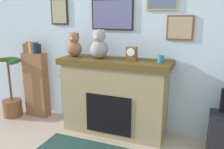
{
  "coord_description": "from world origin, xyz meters",
  "views": [
    {
      "loc": [
        1.16,
        -1.2,
        1.62
      ],
      "look_at": [
        0.01,
        1.7,
        0.83
      ],
      "focal_mm": 37.67,
      "sensor_mm": 36.0,
      "label": 1
    }
  ],
  "objects_px": {
    "teddy_bear_grey": "(74,46)",
    "teddy_bear_cream": "(99,45)",
    "candle_jar": "(161,59)",
    "bookshelf": "(36,82)",
    "potted_plant": "(11,96)",
    "fireplace": "(115,96)",
    "mantel_clock": "(132,54)"
  },
  "relations": [
    {
      "from": "teddy_bear_grey",
      "to": "potted_plant",
      "type": "bearing_deg",
      "value": -174.23
    },
    {
      "from": "fireplace",
      "to": "potted_plant",
      "type": "distance_m",
      "value": 1.78
    },
    {
      "from": "candle_jar",
      "to": "mantel_clock",
      "type": "height_order",
      "value": "mantel_clock"
    },
    {
      "from": "candle_jar",
      "to": "mantel_clock",
      "type": "distance_m",
      "value": 0.38
    },
    {
      "from": "fireplace",
      "to": "potted_plant",
      "type": "bearing_deg",
      "value": -175.63
    },
    {
      "from": "teddy_bear_grey",
      "to": "candle_jar",
      "type": "bearing_deg",
      "value": 0.02
    },
    {
      "from": "candle_jar",
      "to": "teddy_bear_grey",
      "type": "height_order",
      "value": "teddy_bear_grey"
    },
    {
      "from": "teddy_bear_cream",
      "to": "bookshelf",
      "type": "bearing_deg",
      "value": 176.92
    },
    {
      "from": "potted_plant",
      "to": "teddy_bear_cream",
      "type": "height_order",
      "value": "teddy_bear_cream"
    },
    {
      "from": "fireplace",
      "to": "candle_jar",
      "type": "height_order",
      "value": "candle_jar"
    },
    {
      "from": "mantel_clock",
      "to": "teddy_bear_grey",
      "type": "bearing_deg",
      "value": 179.93
    },
    {
      "from": "mantel_clock",
      "to": "teddy_bear_grey",
      "type": "height_order",
      "value": "teddy_bear_grey"
    },
    {
      "from": "fireplace",
      "to": "mantel_clock",
      "type": "xyz_separation_m",
      "value": [
        0.24,
        -0.02,
        0.61
      ]
    },
    {
      "from": "bookshelf",
      "to": "candle_jar",
      "type": "relative_size",
      "value": 12.57
    },
    {
      "from": "fireplace",
      "to": "teddy_bear_grey",
      "type": "bearing_deg",
      "value": -178.3
    },
    {
      "from": "teddy_bear_grey",
      "to": "teddy_bear_cream",
      "type": "bearing_deg",
      "value": -0.01
    },
    {
      "from": "fireplace",
      "to": "bookshelf",
      "type": "relative_size",
      "value": 1.25
    },
    {
      "from": "teddy_bear_grey",
      "to": "teddy_bear_cream",
      "type": "xyz_separation_m",
      "value": [
        0.39,
        -0.0,
        0.02
      ]
    },
    {
      "from": "mantel_clock",
      "to": "fireplace",
      "type": "bearing_deg",
      "value": 175.38
    },
    {
      "from": "teddy_bear_grey",
      "to": "fireplace",
      "type": "bearing_deg",
      "value": 1.7
    },
    {
      "from": "bookshelf",
      "to": "potted_plant",
      "type": "bearing_deg",
      "value": -154.66
    },
    {
      "from": "teddy_bear_cream",
      "to": "candle_jar",
      "type": "bearing_deg",
      "value": 0.03
    },
    {
      "from": "bookshelf",
      "to": "potted_plant",
      "type": "relative_size",
      "value": 1.19
    },
    {
      "from": "potted_plant",
      "to": "teddy_bear_cream",
      "type": "relative_size",
      "value": 2.61
    },
    {
      "from": "potted_plant",
      "to": "teddy_bear_cream",
      "type": "distance_m",
      "value": 1.78
    },
    {
      "from": "candle_jar",
      "to": "teddy_bear_grey",
      "type": "bearing_deg",
      "value": -179.98
    },
    {
      "from": "fireplace",
      "to": "teddy_bear_grey",
      "type": "distance_m",
      "value": 0.91
    },
    {
      "from": "fireplace",
      "to": "bookshelf",
      "type": "height_order",
      "value": "bookshelf"
    },
    {
      "from": "potted_plant",
      "to": "teddy_bear_cream",
      "type": "xyz_separation_m",
      "value": [
        1.54,
        0.12,
        0.88
      ]
    },
    {
      "from": "candle_jar",
      "to": "teddy_bear_grey",
      "type": "distance_m",
      "value": 1.23
    },
    {
      "from": "bookshelf",
      "to": "teddy_bear_cream",
      "type": "height_order",
      "value": "teddy_bear_cream"
    },
    {
      "from": "potted_plant",
      "to": "candle_jar",
      "type": "distance_m",
      "value": 2.5
    }
  ]
}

